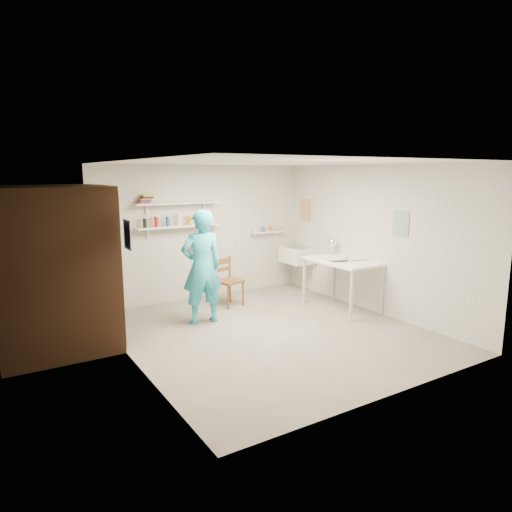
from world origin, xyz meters
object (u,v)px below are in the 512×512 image
belfast_sink (298,255)px  man (202,267)px  wooden_chair (229,281)px  work_table (342,285)px  desk_lamp (332,242)px  wall_clock (194,246)px

belfast_sink → man: size_ratio=0.35×
man → wooden_chair: size_ratio=1.99×
work_table → desk_lamp: size_ratio=8.00×
wall_clock → work_table: 2.55m
work_table → wooden_chair: bearing=143.0°
work_table → wall_clock: bearing=161.0°
man → desk_lamp: man is taller
wall_clock → belfast_sink: bearing=18.4°
work_table → man: bearing=165.9°
belfast_sink → desk_lamp: desk_lamp is taller
wall_clock → desk_lamp: (2.52, -0.29, -0.10)m
belfast_sink → wooden_chair: (-1.63, -0.23, -0.26)m
desk_lamp → belfast_sink: bearing=96.3°
wall_clock → work_table: wall_clock is taller
belfast_sink → wooden_chair: size_ratio=0.69×
desk_lamp → man: bearing=178.3°
belfast_sink → work_table: 1.41m
man → work_table: (2.29, -0.58, -0.45)m
man → wooden_chair: man is taller
wooden_chair → belfast_sink: bearing=-6.7°
wall_clock → desk_lamp: wall_clock is taller
wooden_chair → work_table: size_ratio=0.69×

